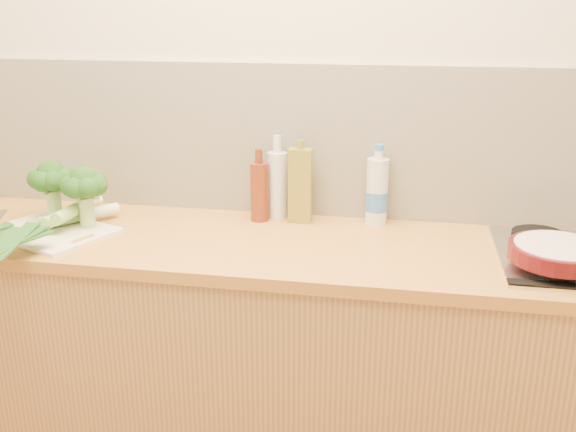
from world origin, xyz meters
The scene contains 13 objects.
room_shell centered at (0.00, 1.49, 1.17)m, with size 3.50×3.50×3.50m.
counter centered at (0.00, 1.20, 0.45)m, with size 3.20×0.62×0.90m.
chopping_board centered at (-0.72, 1.13, 0.91)m, with size 0.39×0.29×0.01m, color white.
broccoli_left centered at (-0.77, 1.25, 1.06)m, with size 0.16×0.16×0.21m.
broccoli_right centered at (-0.61, 1.19, 1.06)m, with size 0.16×0.16×0.21m.
leek_front centered at (-0.75, 1.12, 0.94)m, with size 0.49×0.56×0.04m.
leek_mid centered at (-0.71, 1.09, 0.95)m, with size 0.18×0.71×0.04m.
leek_back centered at (-0.66, 1.06, 0.97)m, with size 0.11×0.66×0.04m.
skillet centered at (0.88, 1.09, 0.96)m, with size 0.41×0.28×0.05m.
oil_tin centered at (0.08, 1.40, 1.03)m, with size 0.08×0.05×0.29m.
glass_bottle centered at (-0.01, 1.44, 1.02)m, with size 0.07×0.07×0.30m.
amber_bottle centered at (-0.06, 1.39, 1.01)m, with size 0.06×0.06×0.26m.
water_bottle centered at (0.35, 1.44, 1.01)m, with size 0.08×0.08×0.26m.
Camera 1 is at (0.43, -0.72, 1.63)m, focal length 40.00 mm.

